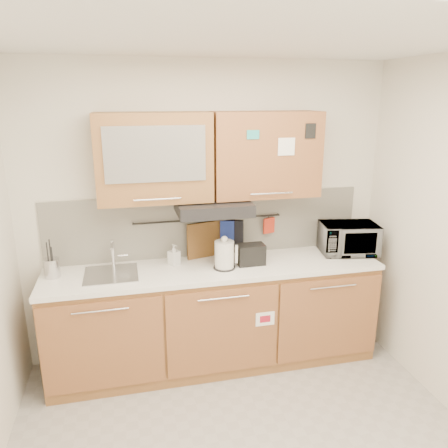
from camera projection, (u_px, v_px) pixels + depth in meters
ceiling at (264, 31)px, 2.09m from camera, size 3.20×3.20×0.00m
wall_back at (207, 213)px, 3.86m from camera, size 3.20×0.00×3.20m
base_cabinet at (215, 321)px, 3.82m from camera, size 2.80×0.64×0.88m
countertop at (215, 268)px, 3.68m from camera, size 2.82×0.62×0.04m
backsplash at (208, 225)px, 3.88m from camera, size 2.80×0.02×0.56m
upper_cabinets at (210, 156)px, 3.54m from camera, size 1.82×0.37×0.70m
range_hood at (213, 207)px, 3.59m from camera, size 0.60×0.46×0.10m
sink at (111, 274)px, 3.51m from camera, size 0.42×0.40×0.26m
utensil_rail at (209, 219)px, 3.82m from camera, size 1.30×0.02×0.02m
utensil_crock at (52, 268)px, 3.44m from camera, size 0.15×0.15×0.31m
kettle at (224, 255)px, 3.60m from camera, size 0.21×0.20×0.28m
toaster at (251, 254)px, 3.70m from camera, size 0.23×0.14×0.18m
microwave at (348, 238)px, 3.95m from camera, size 0.54×0.41×0.27m
soap_bottle at (174, 255)px, 3.69m from camera, size 0.11×0.11×0.18m
cutting_board at (206, 246)px, 3.87m from camera, size 0.34×0.12×0.43m
oven_mitt at (227, 232)px, 3.88m from camera, size 0.13×0.05×0.21m
dark_pouch at (235, 233)px, 3.90m from camera, size 0.16×0.10×0.24m
pot_holder at (269, 226)px, 3.95m from camera, size 0.11×0.05×0.14m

